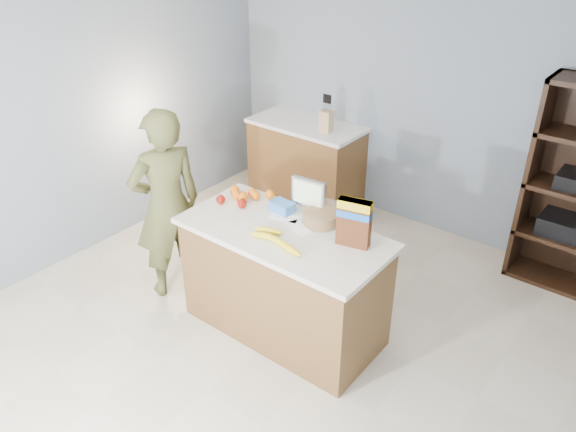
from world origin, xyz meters
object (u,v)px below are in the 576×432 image
Objects in this scene: counter_peninsula at (284,285)px; person at (167,205)px; tv at (309,194)px; cereal_box at (354,220)px.

counter_peninsula is 1.16m from person.
person is 1.19m from tv.
person is at bearing -171.23° from counter_peninsula.
cereal_box reaches higher than tv.
counter_peninsula is 5.53× the size of tv.
tv is 0.54m from cereal_box.
cereal_box is at bearing -18.70° from tv.
person is (-1.08, -0.17, 0.40)m from counter_peninsula.
cereal_box reaches higher than counter_peninsula.
person reaches higher than cereal_box.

